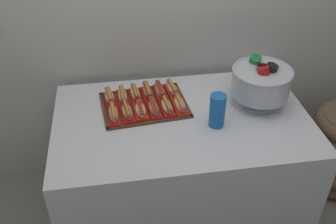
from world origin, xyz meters
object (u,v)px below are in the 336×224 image
hot_dog_9 (148,92)px  serving_tray (144,105)px  hot_dog_2 (140,110)px  hot_dog_3 (154,108)px  buffet_table (181,165)px  hot_dog_11 (172,89)px  cup_stack (217,111)px  hot_dog_5 (180,104)px  hot_dog_4 (167,106)px  punch_bowl (261,81)px  hot_dog_7 (122,96)px  hot_dog_8 (135,94)px  hot_dog_1 (127,112)px  hot_dog_0 (113,114)px  hot_dog_10 (160,91)px  hot_dog_6 (110,97)px

hot_dog_9 → serving_tray: bearing=-109.1°
hot_dog_2 → hot_dog_3: (0.07, 0.01, 0.00)m
buffet_table → hot_dog_3: size_ratio=8.37×
hot_dog_9 → hot_dog_11: hot_dog_9 is taller
serving_tray → cup_stack: bearing=-32.9°
hot_dog_2 → cup_stack: 0.43m
serving_tray → hot_dog_2: 0.10m
hot_dog_2 → hot_dog_5: bearing=5.4°
hot_dog_4 → punch_bowl: bearing=-0.4°
buffet_table → hot_dog_5: hot_dog_5 is taller
hot_dog_7 → punch_bowl: size_ratio=0.51×
hot_dog_4 → cup_stack: bearing=-33.8°
hot_dog_2 → hot_dog_5: same height
hot_dog_8 → hot_dog_11: size_ratio=0.97×
hot_dog_11 → hot_dog_8: bearing=-174.6°
hot_dog_1 → punch_bowl: size_ratio=0.52×
hot_dog_0 → hot_dog_11: size_ratio=1.03×
hot_dog_8 → hot_dog_9: 0.08m
hot_dog_4 → buffet_table: bearing=-43.3°
hot_dog_0 → hot_dog_4: size_ratio=1.04×
hot_dog_3 → hot_dog_10: size_ratio=0.92×
hot_dog_6 → hot_dog_7: bearing=5.4°
hot_dog_5 → hot_dog_7: same height
hot_dog_9 → cup_stack: size_ratio=0.90×
hot_dog_7 → hot_dog_11: bearing=5.4°
hot_dog_5 → hot_dog_9: 0.22m
hot_dog_1 → hot_dog_4: 0.23m
hot_dog_1 → cup_stack: size_ratio=0.93×
hot_dog_0 → hot_dog_11: bearing=29.1°
hot_dog_6 → cup_stack: cup_stack is taller
serving_tray → hot_dog_7: hot_dog_7 is taller
hot_dog_5 → hot_dog_10: bearing=119.8°
hot_dog_11 → punch_bowl: punch_bowl is taller
cup_stack → hot_dog_1: bearing=163.1°
buffet_table → serving_tray: size_ratio=2.76×
hot_dog_0 → hot_dog_9: (0.21, 0.19, 0.00)m
hot_dog_4 → hot_dog_3: bearing=-174.6°
hot_dog_1 → hot_dog_9: bearing=53.1°
hot_dog_0 → buffet_table: bearing=-6.5°
hot_dog_3 → hot_dog_5: bearing=5.4°
hot_dog_0 → hot_dog_2: (0.15, 0.01, -0.00)m
hot_dog_11 → cup_stack: bearing=-61.1°
hot_dog_3 → punch_bowl: bearing=0.3°
hot_dog_8 → cup_stack: cup_stack is taller
hot_dog_7 → hot_dog_8: size_ratio=1.02×
serving_tray → hot_dog_6: hot_dog_6 is taller
serving_tray → hot_dog_10: bearing=41.6°
hot_dog_9 → punch_bowl: bearing=-14.5°
buffet_table → hot_dog_11: size_ratio=8.10×
hot_dog_1 → hot_dog_6: (-0.09, 0.16, 0.00)m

